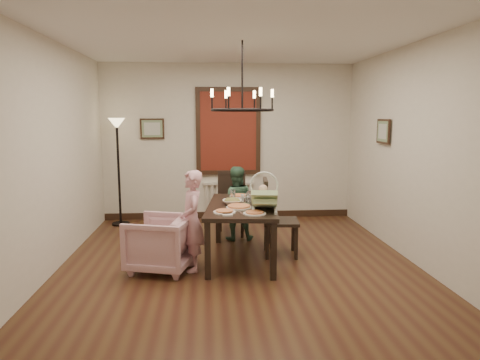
{
  "coord_description": "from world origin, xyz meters",
  "views": [
    {
      "loc": [
        -0.39,
        -5.24,
        1.88
      ],
      "look_at": [
        0.04,
        0.24,
        1.05
      ],
      "focal_mm": 32.0,
      "sensor_mm": 36.0,
      "label": 1
    }
  ],
  "objects": [
    {
      "name": "room_shell",
      "position": [
        0.0,
        0.37,
        1.4
      ],
      "size": [
        4.51,
        5.0,
        2.81
      ],
      "color": "#4D311A",
      "rests_on": "ground"
    },
    {
      "name": "dining_table",
      "position": [
        0.06,
        0.19,
        0.65
      ],
      "size": [
        1.05,
        1.65,
        0.73
      ],
      "rotation": [
        0.0,
        0.0,
        -0.11
      ],
      "color": "black",
      "rests_on": "room_shell"
    },
    {
      "name": "chair_far",
      "position": [
        -0.02,
        1.37,
        0.51
      ],
      "size": [
        0.49,
        0.49,
        1.01
      ],
      "primitive_type": null,
      "rotation": [
        0.0,
        0.0,
        -0.11
      ],
      "color": "black",
      "rests_on": "room_shell"
    },
    {
      "name": "chair_right",
      "position": [
        0.59,
        0.31,
        0.53
      ],
      "size": [
        0.51,
        0.51,
        1.06
      ],
      "primitive_type": null,
      "rotation": [
        0.0,
        0.0,
        1.48
      ],
      "color": "black",
      "rests_on": "room_shell"
    },
    {
      "name": "armchair",
      "position": [
        -0.97,
        -0.14,
        0.34
      ],
      "size": [
        0.91,
        0.9,
        0.67
      ],
      "primitive_type": "imported",
      "rotation": [
        0.0,
        0.0,
        -1.85
      ],
      "color": "#D7A4B8",
      "rests_on": "room_shell"
    },
    {
      "name": "elderly_woman",
      "position": [
        -0.58,
        -0.16,
        0.51
      ],
      "size": [
        0.3,
        0.41,
        1.02
      ],
      "primitive_type": "imported",
      "rotation": [
        0.0,
        0.0,
        -1.4
      ],
      "color": "pink",
      "rests_on": "room_shell"
    },
    {
      "name": "seated_man",
      "position": [
        0.04,
        1.1,
        0.47
      ],
      "size": [
        0.46,
        0.36,
        0.93
      ],
      "primitive_type": "imported",
      "rotation": [
        0.0,
        0.0,
        3.14
      ],
      "color": "#3A634A",
      "rests_on": "room_shell"
    },
    {
      "name": "baby_bouncer",
      "position": [
        0.3,
        -0.19,
        0.9
      ],
      "size": [
        0.44,
        0.55,
        0.33
      ],
      "primitive_type": null,
      "rotation": [
        0.0,
        0.0,
        -0.14
      ],
      "color": "#C4EAA1",
      "rests_on": "dining_table"
    },
    {
      "name": "salad_bowl",
      "position": [
        -0.07,
        0.22,
        0.77
      ],
      "size": [
        0.3,
        0.3,
        0.07
      ],
      "primitive_type": "imported",
      "color": "white",
      "rests_on": "dining_table"
    },
    {
      "name": "pizza_platter",
      "position": [
        0.0,
        -0.03,
        0.75
      ],
      "size": [
        0.32,
        0.32,
        0.04
      ],
      "primitive_type": "cylinder",
      "color": "tan",
      "rests_on": "dining_table"
    },
    {
      "name": "drinking_glass",
      "position": [
        0.15,
        0.26,
        0.81
      ],
      "size": [
        0.07,
        0.07,
        0.15
      ],
      "primitive_type": "cylinder",
      "color": "silver",
      "rests_on": "dining_table"
    },
    {
      "name": "window_blinds",
      "position": [
        0.0,
        2.46,
        1.6
      ],
      "size": [
        1.0,
        0.03,
        1.4
      ],
      "primitive_type": "cube",
      "color": "maroon",
      "rests_on": "room_shell"
    },
    {
      "name": "radiator",
      "position": [
        0.0,
        2.48,
        0.35
      ],
      "size": [
        0.92,
        0.12,
        0.62
      ],
      "primitive_type": null,
      "color": "silver",
      "rests_on": "room_shell"
    },
    {
      "name": "picture_back",
      "position": [
        -1.35,
        2.47,
        1.65
      ],
      "size": [
        0.42,
        0.03,
        0.36
      ],
      "primitive_type": "cube",
      "color": "black",
      "rests_on": "room_shell"
    },
    {
      "name": "picture_right",
      "position": [
        2.21,
        0.9,
        1.65
      ],
      "size": [
        0.03,
        0.42,
        0.36
      ],
      "primitive_type": "cube",
      "rotation": [
        0.0,
        0.0,
        1.57
      ],
      "color": "black",
      "rests_on": "room_shell"
    },
    {
      "name": "floor_lamp",
      "position": [
        -1.9,
        2.15,
        0.9
      ],
      "size": [
        0.3,
        0.3,
        1.8
      ],
      "primitive_type": null,
      "color": "black",
      "rests_on": "room_shell"
    },
    {
      "name": "chandelier",
      "position": [
        0.06,
        0.19,
        1.95
      ],
      "size": [
        0.8,
        0.8,
        0.04
      ],
      "primitive_type": "torus",
      "color": "black",
      "rests_on": "room_shell"
    }
  ]
}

